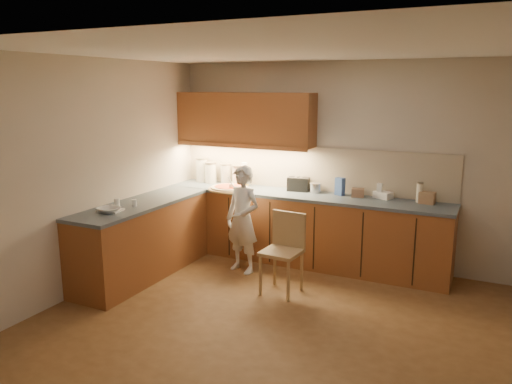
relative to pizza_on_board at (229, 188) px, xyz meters
The scene contains 24 objects.
room 2.15m from the pizza_on_board, 48.07° to the right, with size 4.54×4.50×2.62m.
l_counter 0.70m from the pizza_on_board, 31.07° to the right, with size 3.77×2.62×0.92m.
backsplash 1.12m from the pizza_on_board, 25.99° to the left, with size 3.75×0.02×0.58m, color #B9AA8F.
upper_cabinets 0.96m from the pizza_on_board, 75.97° to the left, with size 1.95×0.36×0.73m.
pizza_on_board is the anchor object (origin of this frame).
child 0.69m from the pizza_on_board, 45.63° to the right, with size 0.49×0.32×1.34m, color white.
wooden_chair 1.45m from the pizza_on_board, 34.69° to the right, with size 0.43×0.43×0.90m.
mixing_bowl 1.76m from the pizza_on_board, 109.79° to the right, with size 0.24×0.24×0.06m, color silver.
canister_a 0.74m from the pizza_on_board, 151.74° to the left, with size 0.18×0.18×0.35m.
canister_b 0.58m from the pizza_on_board, 146.18° to the left, with size 0.17×0.17×0.30m.
canister_c 0.48m from the pizza_on_board, 124.74° to the left, with size 0.15×0.15×0.28m.
canister_d 0.35m from the pizza_on_board, 95.28° to the left, with size 0.18×0.18×0.29m.
oil_jug 0.36m from the pizza_on_board, 78.95° to the left, with size 0.12×0.10×0.33m.
toaster 0.93m from the pizza_on_board, 21.70° to the left, with size 0.30×0.20×0.19m.
steel_pot 1.15m from the pizza_on_board, 17.20° to the left, with size 0.17×0.17×0.13m.
blue_box 1.47m from the pizza_on_board, 13.13° to the left, with size 0.11×0.08×0.22m, color #3556A0.
card_box_a 1.70m from the pizza_on_board, 10.83° to the left, with size 0.15×0.11×0.11m, color #A17457.
white_bottle 1.97m from the pizza_on_board, 10.87° to the left, with size 0.06×0.06×0.19m, color silver.
flat_pack 2.01m from the pizza_on_board, 10.96° to the left, with size 0.21×0.15×0.08m, color white.
tall_jar 2.43m from the pizza_on_board, ahead, with size 0.08×0.08×0.24m.
card_box_b 2.52m from the pizza_on_board, ahead, with size 0.18×0.14×0.14m, color #9C7654.
dough_cloth 1.72m from the pizza_on_board, 111.28° to the right, with size 0.25×0.20×0.02m, color silver.
spice_jar_a 1.55m from the pizza_on_board, 118.05° to the right, with size 0.06×0.06×0.08m, color white.
spice_jar_b 1.41m from the pizza_on_board, 112.36° to the right, with size 0.06×0.06×0.08m, color white.
Camera 1 is at (1.84, -4.22, 2.28)m, focal length 35.00 mm.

